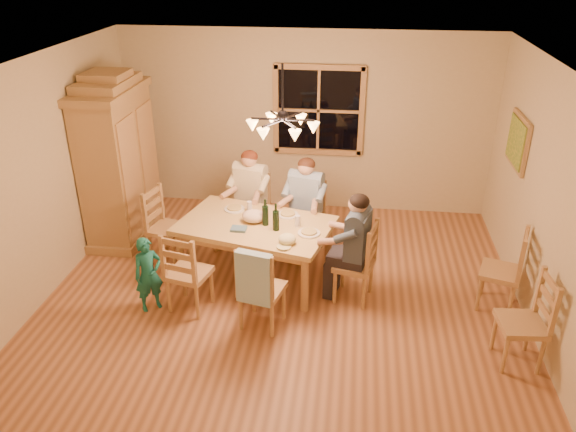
# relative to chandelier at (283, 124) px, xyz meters

# --- Properties ---
(floor) EXTENTS (5.50, 5.50, 0.00)m
(floor) POSITION_rel_chandelier_xyz_m (0.00, 0.00, -2.08)
(floor) COLOR brown
(floor) RESTS_ON ground
(ceiling) EXTENTS (5.50, 5.00, 0.02)m
(ceiling) POSITION_rel_chandelier_xyz_m (0.00, 0.00, 0.62)
(ceiling) COLOR white
(ceiling) RESTS_ON wall_back
(wall_back) EXTENTS (5.50, 0.02, 2.70)m
(wall_back) POSITION_rel_chandelier_xyz_m (0.00, 2.50, -0.73)
(wall_back) COLOR #C7B98D
(wall_back) RESTS_ON floor
(wall_left) EXTENTS (0.02, 5.00, 2.70)m
(wall_left) POSITION_rel_chandelier_xyz_m (-2.75, 0.00, -0.73)
(wall_left) COLOR #C7B98D
(wall_left) RESTS_ON floor
(wall_right) EXTENTS (0.02, 5.00, 2.70)m
(wall_right) POSITION_rel_chandelier_xyz_m (2.75, 0.00, -0.73)
(wall_right) COLOR #C7B98D
(wall_right) RESTS_ON floor
(window) EXTENTS (1.30, 0.06, 1.30)m
(window) POSITION_rel_chandelier_xyz_m (0.20, 2.47, -0.53)
(window) COLOR black
(window) RESTS_ON wall_back
(painting) EXTENTS (0.06, 0.78, 0.64)m
(painting) POSITION_rel_chandelier_xyz_m (2.71, 1.20, -0.48)
(painting) COLOR olive
(painting) RESTS_ON wall_right
(chandelier) EXTENTS (0.77, 0.68, 0.71)m
(chandelier) POSITION_rel_chandelier_xyz_m (0.00, 0.00, 0.00)
(chandelier) COLOR black
(chandelier) RESTS_ON ceiling
(armoire) EXTENTS (0.66, 1.40, 2.30)m
(armoire) POSITION_rel_chandelier_xyz_m (-2.42, 1.25, -1.02)
(armoire) COLOR olive
(armoire) RESTS_ON floor
(dining_table) EXTENTS (1.99, 1.48, 0.76)m
(dining_table) POSITION_rel_chandelier_xyz_m (-0.38, 0.29, -1.42)
(dining_table) COLOR tan
(dining_table) RESTS_ON floor
(chair_far_left) EXTENTS (0.53, 0.51, 0.99)m
(chair_far_left) POSITION_rel_chandelier_xyz_m (-0.61, 1.21, -1.77)
(chair_far_left) COLOR #AC874C
(chair_far_left) RESTS_ON floor
(chair_far_right) EXTENTS (0.53, 0.51, 0.99)m
(chair_far_right) POSITION_rel_chandelier_xyz_m (0.16, 1.02, -1.77)
(chair_far_right) COLOR #AC874C
(chair_far_right) RESTS_ON floor
(chair_near_left) EXTENTS (0.53, 0.51, 0.99)m
(chair_near_left) POSITION_rel_chandelier_xyz_m (-1.01, -0.42, -1.77)
(chair_near_left) COLOR #AC874C
(chair_near_left) RESTS_ON floor
(chair_near_right) EXTENTS (0.53, 0.51, 0.99)m
(chair_near_right) POSITION_rel_chandelier_xyz_m (-0.14, -0.64, -1.77)
(chair_near_right) COLOR #AC874C
(chair_near_right) RESTS_ON floor
(chair_end_left) EXTENTS (0.51, 0.53, 0.99)m
(chair_end_left) POSITION_rel_chandelier_xyz_m (-1.58, 0.58, -1.77)
(chair_end_left) COLOR #AC874C
(chair_end_left) RESTS_ON floor
(chair_end_right) EXTENTS (0.51, 0.53, 0.99)m
(chair_end_right) POSITION_rel_chandelier_xyz_m (0.82, -0.01, -1.77)
(chair_end_right) COLOR #AC874C
(chair_end_right) RESTS_ON floor
(adult_woman) EXTENTS (0.47, 0.50, 0.87)m
(adult_woman) POSITION_rel_chandelier_xyz_m (-0.61, 1.21, -1.24)
(adult_woman) COLOR beige
(adult_woman) RESTS_ON floor
(adult_plaid_man) EXTENTS (0.47, 0.50, 0.87)m
(adult_plaid_man) POSITION_rel_chandelier_xyz_m (0.16, 1.02, -1.24)
(adult_plaid_man) COLOR #33628D
(adult_plaid_man) RESTS_ON floor
(adult_slate_man) EXTENTS (0.50, 0.47, 0.87)m
(adult_slate_man) POSITION_rel_chandelier_xyz_m (0.82, -0.01, -1.24)
(adult_slate_man) COLOR #3C4C60
(adult_slate_man) RESTS_ON floor
(towel) EXTENTS (0.39, 0.19, 0.58)m
(towel) POSITION_rel_chandelier_xyz_m (-0.19, -0.82, -1.38)
(towel) COLOR #94BDC8
(towel) RESTS_ON chair_near_right
(wine_bottle_a) EXTENTS (0.08, 0.08, 0.33)m
(wine_bottle_a) POSITION_rel_chandelier_xyz_m (-0.25, 0.26, -1.15)
(wine_bottle_a) COLOR black
(wine_bottle_a) RESTS_ON dining_table
(wine_bottle_b) EXTENTS (0.08, 0.08, 0.33)m
(wine_bottle_b) POSITION_rel_chandelier_xyz_m (-0.10, 0.15, -1.15)
(wine_bottle_b) COLOR black
(wine_bottle_b) RESTS_ON dining_table
(plate_woman) EXTENTS (0.26, 0.26, 0.02)m
(plate_woman) POSITION_rel_chandelier_xyz_m (-0.70, 0.62, -1.31)
(plate_woman) COLOR white
(plate_woman) RESTS_ON dining_table
(plate_plaid) EXTENTS (0.26, 0.26, 0.02)m
(plate_plaid) POSITION_rel_chandelier_xyz_m (-0.01, 0.54, -1.31)
(plate_plaid) COLOR white
(plate_plaid) RESTS_ON dining_table
(plate_slate) EXTENTS (0.26, 0.26, 0.02)m
(plate_slate) POSITION_rel_chandelier_xyz_m (0.29, 0.10, -1.31)
(plate_slate) COLOR white
(plate_slate) RESTS_ON dining_table
(wine_glass_a) EXTENTS (0.06, 0.06, 0.14)m
(wine_glass_a) POSITION_rel_chandelier_xyz_m (-0.50, 0.59, -1.25)
(wine_glass_a) COLOR silver
(wine_glass_a) RESTS_ON dining_table
(wine_glass_b) EXTENTS (0.06, 0.06, 0.14)m
(wine_glass_b) POSITION_rel_chandelier_xyz_m (0.14, 0.27, -1.25)
(wine_glass_b) COLOR silver
(wine_glass_b) RESTS_ON dining_table
(cap) EXTENTS (0.20, 0.20, 0.11)m
(cap) POSITION_rel_chandelier_xyz_m (0.07, -0.16, -1.26)
(cap) COLOR beige
(cap) RESTS_ON dining_table
(napkin) EXTENTS (0.21, 0.18, 0.03)m
(napkin) POSITION_rel_chandelier_xyz_m (-0.53, 0.09, -1.30)
(napkin) COLOR slate
(napkin) RESTS_ON dining_table
(cloth_bundle) EXTENTS (0.28, 0.22, 0.15)m
(cloth_bundle) POSITION_rel_chandelier_xyz_m (-0.40, 0.32, -1.24)
(cloth_bundle) COLOR beige
(cloth_bundle) RESTS_ON dining_table
(child) EXTENTS (0.39, 0.37, 0.89)m
(child) POSITION_rel_chandelier_xyz_m (-1.45, -0.49, -1.63)
(child) COLOR #197166
(child) RESTS_ON floor
(chair_spare_front) EXTENTS (0.45, 0.47, 0.99)m
(chair_spare_front) POSITION_rel_chandelier_xyz_m (2.45, -0.93, -1.77)
(chair_spare_front) COLOR #AC874C
(chair_spare_front) RESTS_ON floor
(chair_spare_back) EXTENTS (0.53, 0.55, 0.99)m
(chair_spare_back) POSITION_rel_chandelier_xyz_m (2.45, 0.03, -1.77)
(chair_spare_back) COLOR #AC874C
(chair_spare_back) RESTS_ON floor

